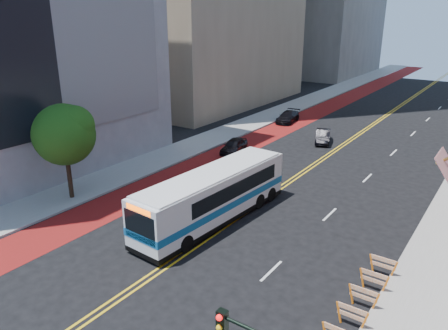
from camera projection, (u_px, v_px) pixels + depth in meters
ground at (119, 298)px, 20.42m from camera, size 160.00×160.00×0.00m
sidewalk_left at (243, 126)px, 50.08m from camera, size 4.00×140.00×0.15m
bus_lane_paint at (273, 132)px, 48.03m from camera, size 3.60×140.00×0.01m
center_line_inner at (343, 144)px, 43.81m from camera, size 0.14×140.00×0.01m
center_line_outer at (346, 144)px, 43.61m from camera, size 0.14×140.00×0.01m
lane_dashes at (413, 134)px, 47.36m from camera, size 0.14×98.20×0.01m
construction_barriers at (345, 324)px, 17.73m from camera, size 1.42×10.91×1.00m
street_tree at (65, 132)px, 29.45m from camera, size 4.20×4.20×6.70m
transit_bus at (215, 195)px, 27.40m from camera, size 3.45×12.27×3.33m
car_a at (234, 146)px, 40.92m from camera, size 2.29×4.15×1.34m
car_b at (323, 136)px, 44.07m from camera, size 2.67×4.18×1.30m
car_c at (288, 117)px, 52.07m from camera, size 2.30×4.61×1.28m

